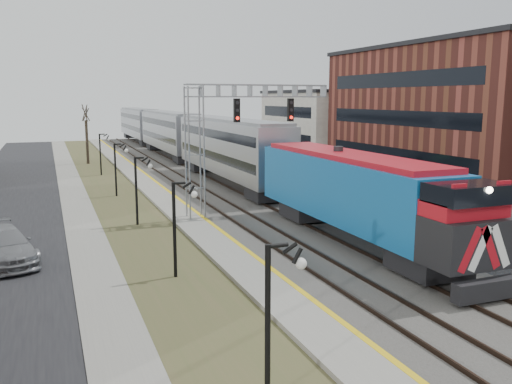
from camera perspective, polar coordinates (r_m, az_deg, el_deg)
street_west at (r=38.95m, az=-24.94°, el=-1.88°), size 7.00×120.00×0.04m
sidewalk at (r=38.87m, az=-18.33°, el=-1.44°), size 2.00×120.00×0.08m
grass_median at (r=39.11m, az=-13.94°, el=-1.18°), size 4.00×120.00×0.06m
platform at (r=39.55m, az=-9.63°, el=-0.77°), size 2.00×120.00×0.24m
ballast_bed at (r=40.81m, az=-2.74°, el=-0.34°), size 8.00×120.00×0.20m
parking_lot at (r=45.97m, az=11.61°, el=0.52°), size 16.00×120.00×0.04m
platform_edge at (r=39.71m, az=-8.39°, el=-0.51°), size 0.24×120.00×0.01m
track_near at (r=40.21m, az=-5.45°, el=-0.28°), size 1.58×120.00×0.15m
track_far at (r=41.27m, az=-0.76°, el=0.03°), size 1.58×120.00×0.15m
train at (r=60.24m, az=-7.50°, el=5.59°), size 3.00×85.85×5.33m
signal_gantry at (r=32.69m, az=-3.59°, el=6.80°), size 9.00×1.07×8.15m
lampposts at (r=22.55m, az=-8.73°, el=-3.90°), size 0.14×62.14×4.00m
fence at (r=42.18m, az=2.68°, el=0.96°), size 0.04×120.00×1.60m
car_lot_d at (r=30.82m, az=23.69°, el=-3.26°), size 5.45×2.54×1.54m
car_lot_e at (r=41.39m, az=7.56°, el=0.63°), size 4.53×2.27×1.48m
car_lot_f at (r=51.41m, az=3.27°, el=2.55°), size 4.84×1.70×1.59m
car_street_b at (r=26.79m, az=-25.09°, el=-5.22°), size 3.56×5.77×1.56m
car_lot_g at (r=54.25m, az=3.22°, el=2.92°), size 6.15×4.30×1.56m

